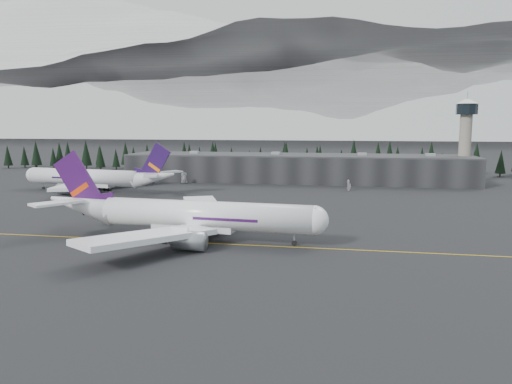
% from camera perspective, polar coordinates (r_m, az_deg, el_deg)
% --- Properties ---
extents(ground, '(1400.00, 1400.00, 0.00)m').
position_cam_1_polar(ground, '(114.74, -1.83, -5.80)').
color(ground, black).
rests_on(ground, ground).
extents(taxiline, '(400.00, 0.40, 0.02)m').
position_cam_1_polar(taxiline, '(112.84, -2.05, -6.03)').
color(taxiline, gold).
rests_on(taxiline, ground).
extents(terminal, '(160.00, 30.00, 12.60)m').
position_cam_1_polar(terminal, '(236.04, 4.67, 2.77)').
color(terminal, black).
rests_on(terminal, ground).
extents(control_tower, '(10.00, 10.00, 37.70)m').
position_cam_1_polar(control_tower, '(242.36, 22.83, 6.37)').
color(control_tower, gray).
rests_on(control_tower, ground).
extents(treeline, '(360.00, 20.00, 15.00)m').
position_cam_1_polar(treeline, '(272.66, 5.47, 3.69)').
color(treeline, black).
rests_on(treeline, ground).
extents(mountain_ridge, '(4400.00, 900.00, 420.00)m').
position_cam_1_polar(mountain_ridge, '(1109.49, 9.34, 6.34)').
color(mountain_ridge, white).
rests_on(mountain_ridge, ground).
extents(jet_main, '(70.13, 64.59, 20.61)m').
position_cam_1_polar(jet_main, '(118.56, -8.48, -2.57)').
color(jet_main, white).
rests_on(jet_main, ground).
extents(jet_parked, '(68.31, 62.66, 20.16)m').
position_cam_1_polar(jet_parked, '(207.00, -17.78, 1.54)').
color(jet_parked, white).
rests_on(jet_parked, ground).
extents(gse_vehicle_a, '(4.64, 5.64, 1.43)m').
position_cam_1_polar(gse_vehicle_a, '(228.21, -8.22, 1.13)').
color(gse_vehicle_a, silver).
rests_on(gse_vehicle_a, ground).
extents(gse_vehicle_b, '(4.64, 1.90, 1.57)m').
position_cam_1_polar(gse_vehicle_b, '(204.97, 10.58, 0.34)').
color(gse_vehicle_b, '#BAB9BC').
rests_on(gse_vehicle_b, ground).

